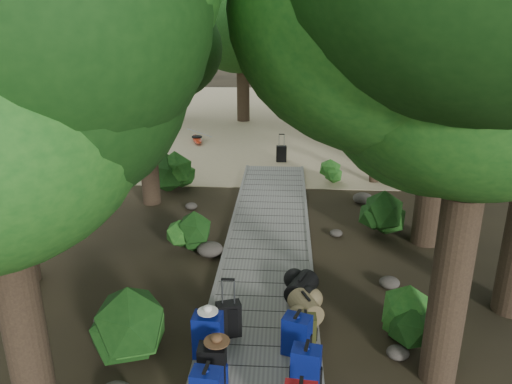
# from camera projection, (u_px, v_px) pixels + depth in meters

# --- Properties ---
(ground) EXTENTS (120.00, 120.00, 0.00)m
(ground) POSITION_uv_depth(u_px,v_px,m) (266.00, 264.00, 10.93)
(ground) COLOR #302818
(ground) RESTS_ON ground
(sand_beach) EXTENTS (40.00, 22.00, 0.02)m
(sand_beach) POSITION_uv_depth(u_px,v_px,m) (279.00, 118.00, 25.95)
(sand_beach) COLOR tan
(sand_beach) RESTS_ON ground
(boardwalk) EXTENTS (2.00, 12.00, 0.12)m
(boardwalk) POSITION_uv_depth(u_px,v_px,m) (268.00, 242.00, 11.85)
(boardwalk) COLOR gray
(boardwalk) RESTS_ON ground
(backpack_left_b) EXTENTS (0.40, 0.28, 0.73)m
(backpack_left_b) POSITION_uv_depth(u_px,v_px,m) (212.00, 363.00, 7.12)
(backpack_left_b) COLOR black
(backpack_left_b) RESTS_ON boardwalk
(backpack_left_c) EXTENTS (0.46, 0.34, 0.83)m
(backpack_left_c) POSITION_uv_depth(u_px,v_px,m) (208.00, 334.00, 7.69)
(backpack_left_c) COLOR navy
(backpack_left_c) RESTS_ON boardwalk
(backpack_right_b) EXTENTS (0.46, 0.36, 0.74)m
(backpack_right_b) POSITION_uv_depth(u_px,v_px,m) (306.00, 366.00, 7.05)
(backpack_right_b) COLOR navy
(backpack_right_b) RESTS_ON boardwalk
(backpack_right_c) EXTENTS (0.50, 0.43, 0.73)m
(backpack_right_c) POSITION_uv_depth(u_px,v_px,m) (297.00, 333.00, 7.79)
(backpack_right_c) COLOR navy
(backpack_right_c) RESTS_ON boardwalk
(backpack_right_d) EXTENTS (0.36, 0.26, 0.54)m
(backpack_right_d) POSITION_uv_depth(u_px,v_px,m) (305.00, 327.00, 8.09)
(backpack_right_d) COLOR #3A3E18
(backpack_right_d) RESTS_ON boardwalk
(duffel_right_khaki) EXTENTS (0.64, 0.75, 0.43)m
(duffel_right_khaki) POSITION_uv_depth(u_px,v_px,m) (305.00, 307.00, 8.73)
(duffel_right_khaki) COLOR brown
(duffel_right_khaki) RESTS_ON boardwalk
(duffel_right_black) EXTENTS (0.67, 0.82, 0.44)m
(duffel_right_black) POSITION_uv_depth(u_px,v_px,m) (302.00, 288.00, 9.34)
(duffel_right_black) COLOR black
(duffel_right_black) RESTS_ON boardwalk
(suitcase_on_boardwalk) EXTENTS (0.44, 0.33, 0.61)m
(suitcase_on_boardwalk) POSITION_uv_depth(u_px,v_px,m) (229.00, 319.00, 8.24)
(suitcase_on_boardwalk) COLOR black
(suitcase_on_boardwalk) RESTS_ON boardwalk
(lone_suitcase_on_sand) EXTENTS (0.39, 0.24, 0.59)m
(lone_suitcase_on_sand) POSITION_uv_depth(u_px,v_px,m) (281.00, 154.00, 18.28)
(lone_suitcase_on_sand) COLOR black
(lone_suitcase_on_sand) RESTS_ON sand_beach
(hat_brown) EXTENTS (0.37, 0.37, 0.11)m
(hat_brown) POSITION_uv_depth(u_px,v_px,m) (217.00, 338.00, 6.99)
(hat_brown) COLOR #51351E
(hat_brown) RESTS_ON backpack_left_b
(hat_white) EXTENTS (0.32, 0.32, 0.11)m
(hat_white) POSITION_uv_depth(u_px,v_px,m) (208.00, 309.00, 7.51)
(hat_white) COLOR silver
(hat_white) RESTS_ON backpack_left_c
(kayak) EXTENTS (1.57, 3.27, 0.32)m
(kayak) POSITION_uv_depth(u_px,v_px,m) (197.00, 138.00, 21.11)
(kayak) COLOR red
(kayak) RESTS_ON sand_beach
(sun_lounger) EXTENTS (1.49, 2.19, 0.68)m
(sun_lounger) POSITION_uv_depth(u_px,v_px,m) (366.00, 139.00, 20.19)
(sun_lounger) COLOR silver
(sun_lounger) RESTS_ON sand_beach
(tree_right_a) EXTENTS (4.62, 4.62, 7.70)m
(tree_right_a) POSITION_uv_depth(u_px,v_px,m) (474.00, 127.00, 6.25)
(tree_right_a) COLOR black
(tree_right_a) RESTS_ON ground
(tree_right_c) EXTENTS (5.54, 5.54, 9.59)m
(tree_right_c) POSITION_uv_depth(u_px,v_px,m) (451.00, 33.00, 10.37)
(tree_right_c) COLOR black
(tree_right_c) RESTS_ON ground
(tree_right_d) EXTENTS (5.66, 5.66, 10.38)m
(tree_right_d) POSITION_uv_depth(u_px,v_px,m) (494.00, 13.00, 12.95)
(tree_right_d) COLOR black
(tree_right_d) RESTS_ON ground
(tree_right_e) EXTENTS (4.91, 4.91, 8.84)m
(tree_right_e) POSITION_uv_depth(u_px,v_px,m) (408.00, 39.00, 15.79)
(tree_right_e) COLOR black
(tree_right_e) RESTS_ON ground
(tree_right_f) EXTENTS (4.90, 4.90, 8.75)m
(tree_right_f) POSITION_uv_depth(u_px,v_px,m) (459.00, 37.00, 17.89)
(tree_right_f) COLOR black
(tree_right_f) RESTS_ON ground
(tree_left_c) EXTENTS (4.18, 4.18, 7.26)m
(tree_left_c) POSITION_uv_depth(u_px,v_px,m) (142.00, 75.00, 13.23)
(tree_left_c) COLOR black
(tree_left_c) RESTS_ON ground
(tree_back_a) EXTENTS (5.22, 5.22, 9.04)m
(tree_back_a) POSITION_uv_depth(u_px,v_px,m) (243.00, 27.00, 23.79)
(tree_back_a) COLOR black
(tree_back_a) RESTS_ON ground
(tree_back_b) EXTENTS (6.05, 6.05, 10.81)m
(tree_back_b) POSITION_uv_depth(u_px,v_px,m) (318.00, 8.00, 24.42)
(tree_back_b) COLOR black
(tree_back_b) RESTS_ON ground
(tree_back_c) EXTENTS (4.50, 4.50, 8.10)m
(tree_back_c) POSITION_uv_depth(u_px,v_px,m) (381.00, 37.00, 24.28)
(tree_back_c) COLOR black
(tree_back_c) RESTS_ON ground
(tree_back_d) EXTENTS (4.20, 4.20, 6.99)m
(tree_back_d) POSITION_uv_depth(u_px,v_px,m) (171.00, 50.00, 24.14)
(tree_back_d) COLOR black
(tree_back_d) RESTS_ON ground
(palm_right_a) EXTENTS (3.91, 3.91, 6.66)m
(palm_right_a) POSITION_uv_depth(u_px,v_px,m) (385.00, 77.00, 15.30)
(palm_right_a) COLOR #163910
(palm_right_a) RESTS_ON ground
(palm_right_b) EXTENTS (4.50, 4.50, 8.69)m
(palm_right_b) POSITION_uv_depth(u_px,v_px,m) (396.00, 35.00, 19.50)
(palm_right_b) COLOR #163910
(palm_right_b) RESTS_ON ground
(palm_right_c) EXTENTS (4.08, 4.08, 6.49)m
(palm_right_c) POSITION_uv_depth(u_px,v_px,m) (328.00, 62.00, 21.00)
(palm_right_c) COLOR #163910
(palm_right_c) RESTS_ON ground
(palm_left_a) EXTENTS (4.37, 4.37, 6.95)m
(palm_left_a) POSITION_uv_depth(u_px,v_px,m) (141.00, 67.00, 16.61)
(palm_left_a) COLOR #163910
(palm_left_a) RESTS_ON ground
(rock_left_b) EXTENTS (0.33, 0.29, 0.18)m
(rock_left_b) POSITION_uv_depth(u_px,v_px,m) (103.00, 320.00, 8.79)
(rock_left_b) COLOR #4C473F
(rock_left_b) RESTS_ON ground
(rock_left_c) EXTENTS (0.59, 0.53, 0.33)m
(rock_left_c) POSITION_uv_depth(u_px,v_px,m) (210.00, 249.00, 11.26)
(rock_left_c) COLOR #4C473F
(rock_left_c) RESTS_ON ground
(rock_left_d) EXTENTS (0.34, 0.30, 0.19)m
(rock_left_d) POSITION_uv_depth(u_px,v_px,m) (191.00, 206.00, 13.96)
(rock_left_d) COLOR #4C473F
(rock_left_d) RESTS_ON ground
(rock_right_a) EXTENTS (0.37, 0.33, 0.20)m
(rock_right_a) POSITION_uv_depth(u_px,v_px,m) (398.00, 353.00, 7.94)
(rock_right_a) COLOR #4C473F
(rock_right_a) RESTS_ON ground
(rock_right_b) EXTENTS (0.41, 0.37, 0.23)m
(rock_right_b) POSITION_uv_depth(u_px,v_px,m) (389.00, 283.00, 9.97)
(rock_right_b) COLOR #4C473F
(rock_right_b) RESTS_ON ground
(rock_right_c) EXTENTS (0.31, 0.28, 0.17)m
(rock_right_c) POSITION_uv_depth(u_px,v_px,m) (336.00, 233.00, 12.27)
(rock_right_c) COLOR #4C473F
(rock_right_c) RESTS_ON ground
(rock_right_d) EXTENTS (0.57, 0.51, 0.31)m
(rock_right_d) POSITION_uv_depth(u_px,v_px,m) (363.00, 198.00, 14.37)
(rock_right_d) COLOR #4C473F
(rock_right_d) RESTS_ON ground
(shrub_left_a) EXTENTS (1.25, 1.25, 1.13)m
(shrub_left_a) POSITION_uv_depth(u_px,v_px,m) (126.00, 332.00, 7.69)
(shrub_left_a) COLOR #195018
(shrub_left_a) RESTS_ON ground
(shrub_left_b) EXTENTS (0.88, 0.88, 0.79)m
(shrub_left_b) POSITION_uv_depth(u_px,v_px,m) (188.00, 234.00, 11.50)
(shrub_left_b) COLOR #195018
(shrub_left_b) RESTS_ON ground
(shrub_left_c) EXTENTS (1.26, 1.26, 1.13)m
(shrub_left_c) POSITION_uv_depth(u_px,v_px,m) (174.00, 172.00, 15.34)
(shrub_left_c) COLOR #195018
(shrub_left_c) RESTS_ON ground
(shrub_right_a) EXTENTS (0.90, 0.90, 0.81)m
(shrub_right_a) POSITION_uv_depth(u_px,v_px,m) (415.00, 322.00, 8.20)
(shrub_right_a) COLOR #195018
(shrub_right_a) RESTS_ON ground
(shrub_right_b) EXTENTS (1.15, 1.15, 1.04)m
(shrub_right_b) POSITION_uv_depth(u_px,v_px,m) (381.00, 216.00, 12.17)
(shrub_right_b) COLOR #195018
(shrub_right_b) RESTS_ON ground
(shrub_right_c) EXTENTS (0.76, 0.76, 0.68)m
(shrub_right_c) POSITION_uv_depth(u_px,v_px,m) (332.00, 175.00, 15.84)
(shrub_right_c) COLOR #195018
(shrub_right_c) RESTS_ON ground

